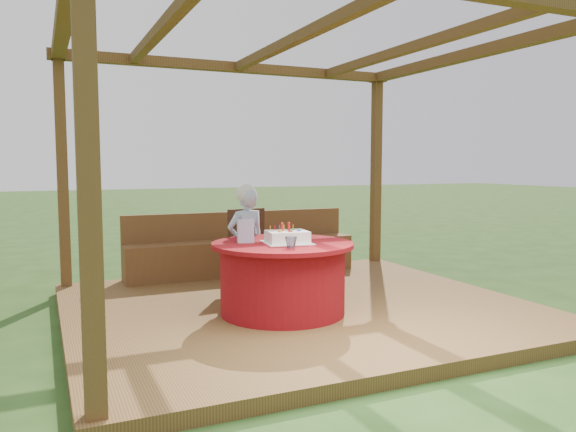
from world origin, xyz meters
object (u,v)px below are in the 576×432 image
at_px(bench, 242,254).
at_px(elderly_woman, 246,240).
at_px(birthday_cake, 287,237).
at_px(gift_bag, 246,231).
at_px(chair, 252,244).
at_px(drinking_glass, 291,242).
at_px(table, 283,277).

xyz_separation_m(bench, elderly_woman, (-0.40, -1.28, 0.35)).
height_order(elderly_woman, birthday_cake, elderly_woman).
bearing_deg(bench, gift_bag, -108.21).
xyz_separation_m(birthday_cake, gift_bag, (-0.35, 0.18, 0.05)).
bearing_deg(chair, bench, 77.76).
bearing_deg(elderly_woman, chair, 62.89).
relative_size(elderly_woman, drinking_glass, 11.21).
bearing_deg(drinking_glass, elderly_woman, 92.51).
height_order(bench, birthday_cake, birthday_cake).
bearing_deg(table, drinking_glass, -101.25).
xyz_separation_m(elderly_woman, drinking_glass, (0.05, -1.06, 0.11)).
relative_size(elderly_woman, gift_bag, 5.59).
relative_size(bench, elderly_woman, 2.46).
distance_m(table, drinking_glass, 0.53).
bearing_deg(drinking_glass, bench, 81.36).
distance_m(bench, table, 2.01).
bearing_deg(table, birthday_cake, -54.11).
bearing_deg(drinking_glass, birthday_cake, 72.13).
distance_m(gift_bag, drinking_glass, 0.56).
bearing_deg(chair, birthday_cake, -93.38).
relative_size(table, chair, 1.48).
xyz_separation_m(chair, gift_bag, (-0.42, -0.99, 0.28)).
distance_m(elderly_woman, birthday_cake, 0.77).
relative_size(bench, drinking_glass, 27.57).
height_order(bench, table, bench).
relative_size(chair, drinking_glass, 8.35).
distance_m(birthday_cake, gift_bag, 0.40).
bearing_deg(bench, table, -98.18).
xyz_separation_m(chair, birthday_cake, (-0.07, -1.17, 0.23)).
bearing_deg(drinking_glass, table, 78.75).
bearing_deg(table, chair, 84.97).
bearing_deg(birthday_cake, gift_bag, 152.72).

